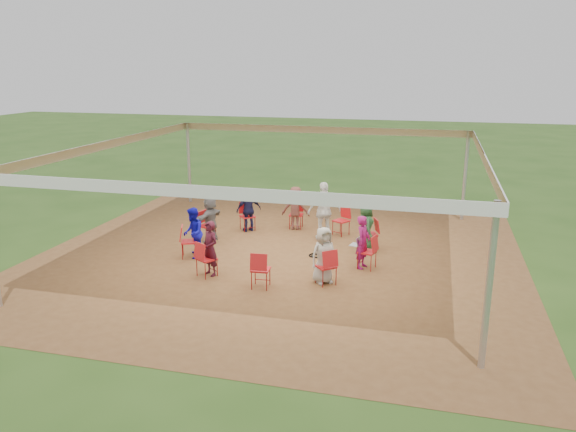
% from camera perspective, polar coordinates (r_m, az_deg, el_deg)
% --- Properties ---
extents(ground, '(80.00, 80.00, 0.00)m').
position_cam_1_polar(ground, '(15.72, -0.70, -3.82)').
color(ground, '#2A4B17').
rests_on(ground, ground).
extents(dirt_patch, '(13.00, 13.00, 0.00)m').
position_cam_1_polar(dirt_patch, '(15.71, -0.70, -3.80)').
color(dirt_patch, brown).
rests_on(dirt_patch, ground).
extents(tent, '(10.33, 10.33, 3.00)m').
position_cam_1_polar(tent, '(15.11, -0.73, 4.72)').
color(tent, '#B2B2B7').
rests_on(tent, ground).
extents(chair_0, '(0.53, 0.51, 0.90)m').
position_cam_1_polar(chair_0, '(14.58, 8.03, -3.64)').
color(chair_0, red).
rests_on(chair_0, ground).
extents(chair_1, '(0.57, 0.56, 0.90)m').
position_cam_1_polar(chair_1, '(16.07, 8.28, -1.87)').
color(chair_1, red).
rests_on(chair_1, ground).
extents(chair_2, '(0.59, 0.59, 0.90)m').
position_cam_1_polar(chair_2, '(17.32, 5.42, -0.51)').
color(chair_2, red).
rests_on(chair_2, ground).
extents(chair_3, '(0.45, 0.47, 0.90)m').
position_cam_1_polar(chair_3, '(17.96, 0.83, 0.12)').
color(chair_3, red).
rests_on(chair_3, ground).
extents(chair_4, '(0.61, 0.61, 0.90)m').
position_cam_1_polar(chair_4, '(17.81, -4.14, -0.05)').
color(chair_4, red).
rests_on(chair_4, ground).
extents(chair_5, '(0.53, 0.51, 0.90)m').
position_cam_1_polar(chair_5, '(16.89, -8.22, -1.01)').
color(chair_5, red).
rests_on(chair_5, ground).
extents(chair_6, '(0.57, 0.56, 0.90)m').
position_cam_1_polar(chair_6, '(15.49, -10.03, -2.59)').
color(chair_6, red).
rests_on(chair_6, ground).
extents(chair_7, '(0.59, 0.59, 0.90)m').
position_cam_1_polar(chair_7, '(14.06, -8.27, -4.36)').
color(chair_7, red).
rests_on(chair_7, ground).
extents(chair_8, '(0.45, 0.47, 0.90)m').
position_cam_1_polar(chair_8, '(13.24, -2.79, -5.47)').
color(chair_8, red).
rests_on(chair_8, ground).
extents(chair_9, '(0.61, 0.61, 0.90)m').
position_cam_1_polar(chair_9, '(13.45, 3.87, -5.15)').
color(chair_9, red).
rests_on(chair_9, ground).
extents(person_seated_0, '(0.44, 0.57, 1.38)m').
position_cam_1_polar(person_seated_0, '(14.54, 7.63, -2.64)').
color(person_seated_0, '#8A1256').
rests_on(person_seated_0, ground).
extents(person_seated_1, '(0.61, 0.77, 1.38)m').
position_cam_1_polar(person_seated_1, '(15.96, 7.90, -1.03)').
color(person_seated_1, '#26532E').
rests_on(person_seated_1, ground).
extents(person_seated_2, '(0.93, 0.51, 1.38)m').
position_cam_1_polar(person_seated_2, '(17.79, 0.77, 0.80)').
color(person_seated_2, brown).
rests_on(person_seated_2, ground).
extents(person_seated_3, '(0.89, 0.84, 1.38)m').
position_cam_1_polar(person_seated_3, '(17.63, -4.01, 0.63)').
color(person_seated_3, '#171739').
rests_on(person_seated_3, ground).
extents(person_seated_4, '(0.77, 1.36, 1.38)m').
position_cam_1_polar(person_seated_4, '(16.76, -7.92, -0.25)').
color(person_seated_4, slate).
rests_on(person_seated_4, ground).
extents(person_seated_5, '(0.62, 0.77, 1.38)m').
position_cam_1_polar(person_seated_5, '(15.41, -9.62, -1.70)').
color(person_seated_5, '#0E0DAD').
rests_on(person_seated_5, ground).
extents(person_seated_6, '(0.60, 0.55, 1.38)m').
position_cam_1_polar(person_seated_6, '(14.05, -7.91, -3.29)').
color(person_seated_6, '#3C0F1D').
rests_on(person_seated_6, ground).
extents(person_seated_7, '(0.76, 0.73, 1.38)m').
position_cam_1_polar(person_seated_7, '(13.47, 3.64, -4.00)').
color(person_seated_7, '#AEA99B').
rests_on(person_seated_7, ground).
extents(standing_person, '(1.16, 0.98, 1.76)m').
position_cam_1_polar(standing_person, '(16.71, 3.70, 0.49)').
color(standing_person, white).
rests_on(standing_person, ground).
extents(cable_coil, '(0.44, 0.44, 0.03)m').
position_cam_1_polar(cable_coil, '(15.48, 2.81, -4.04)').
color(cable_coil, black).
rests_on(cable_coil, ground).
extents(laptop, '(0.33, 0.38, 0.22)m').
position_cam_1_polar(laptop, '(14.61, 7.03, -2.72)').
color(laptop, '#B7B7BC').
rests_on(laptop, ground).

